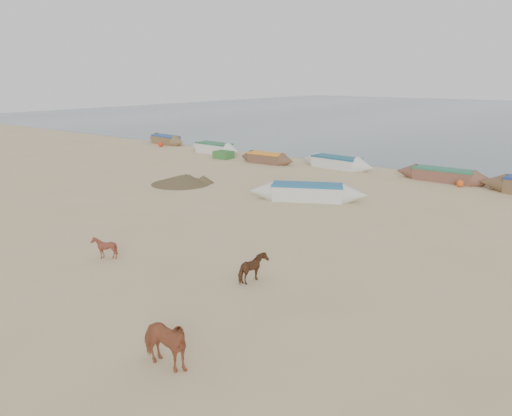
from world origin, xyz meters
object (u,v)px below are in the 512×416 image
(calf_right, at_px, (254,269))
(near_canoe, at_px, (307,192))
(cow_adult, at_px, (164,343))
(calf_front, at_px, (104,247))

(calf_right, relative_size, near_canoe, 0.15)
(cow_adult, height_order, calf_right, cow_adult)
(calf_front, relative_size, calf_right, 0.89)
(calf_front, distance_m, calf_right, 6.01)
(cow_adult, xyz_separation_m, near_canoe, (-5.88, 15.83, -0.18))
(calf_front, relative_size, near_canoe, 0.13)
(cow_adult, bearing_deg, near_canoe, 16.45)
(cow_adult, relative_size, calf_front, 1.81)
(cow_adult, relative_size, near_canoe, 0.24)
(cow_adult, distance_m, calf_right, 5.39)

